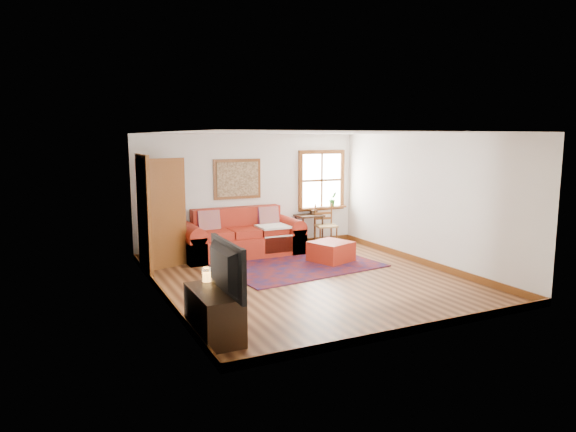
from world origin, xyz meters
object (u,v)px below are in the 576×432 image
red_ottoman (331,252)px  side_table (309,220)px  red_leather_sofa (242,240)px  media_cabinet (214,314)px  ladder_back_chair (325,224)px

red_ottoman → side_table: 1.60m
red_leather_sofa → media_cabinet: 4.42m
side_table → ladder_back_chair: 0.37m
ladder_back_chair → media_cabinet: ladder_back_chair is taller
side_table → ladder_back_chair: (0.29, -0.21, -0.07)m
red_ottoman → ladder_back_chair: 1.48m
ladder_back_chair → red_leather_sofa: bearing=-179.5°
red_leather_sofa → media_cabinet: red_leather_sofa is taller
ladder_back_chair → red_ottoman: bearing=-115.0°
red_leather_sofa → media_cabinet: (-1.87, -4.01, -0.03)m
red_leather_sofa → ladder_back_chair: (1.99, 0.02, 0.19)m
red_leather_sofa → ladder_back_chair: bearing=0.5°
ladder_back_chair → media_cabinet: size_ratio=0.90×
red_ottoman → media_cabinet: 4.23m
red_ottoman → media_cabinet: (-3.24, -2.71, 0.09)m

